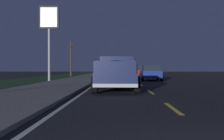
{
  "coord_description": "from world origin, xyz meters",
  "views": [
    {
      "loc": [
        -2.87,
        1.65,
        1.21
      ],
      "look_at": [
        13.97,
        2.05,
        1.11
      ],
      "focal_mm": 43.16,
      "sensor_mm": 36.0,
      "label": 1
    }
  ],
  "objects_px": {
    "sedan_black": "(117,71)",
    "bare_tree_far": "(71,58)",
    "gas_price_sign": "(49,24)",
    "sedan_blue": "(151,73)",
    "sedan_red": "(143,72)",
    "pickup_truck": "(117,73)"
  },
  "relations": [
    {
      "from": "sedan_black",
      "to": "bare_tree_far",
      "type": "distance_m",
      "value": 7.7
    },
    {
      "from": "gas_price_sign",
      "to": "bare_tree_far",
      "type": "xyz_separation_m",
      "value": [
        15.72,
        0.69,
        -2.61
      ]
    },
    {
      "from": "sedan_blue",
      "to": "sedan_red",
      "type": "relative_size",
      "value": 1.0
    },
    {
      "from": "sedan_blue",
      "to": "gas_price_sign",
      "type": "height_order",
      "value": "gas_price_sign"
    },
    {
      "from": "pickup_truck",
      "to": "bare_tree_far",
      "type": "relative_size",
      "value": 1.0
    },
    {
      "from": "sedan_blue",
      "to": "pickup_truck",
      "type": "bearing_deg",
      "value": 165.07
    },
    {
      "from": "sedan_black",
      "to": "bare_tree_far",
      "type": "height_order",
      "value": "bare_tree_far"
    },
    {
      "from": "gas_price_sign",
      "to": "sedan_black",
      "type": "bearing_deg",
      "value": -19.75
    },
    {
      "from": "sedan_black",
      "to": "sedan_blue",
      "type": "bearing_deg",
      "value": -168.04
    },
    {
      "from": "pickup_truck",
      "to": "gas_price_sign",
      "type": "distance_m",
      "value": 13.6
    },
    {
      "from": "sedan_blue",
      "to": "sedan_black",
      "type": "bearing_deg",
      "value": 11.96
    },
    {
      "from": "sedan_black",
      "to": "bare_tree_far",
      "type": "xyz_separation_m",
      "value": [
        -2.14,
        7.11,
        2.04
      ]
    },
    {
      "from": "gas_price_sign",
      "to": "bare_tree_far",
      "type": "bearing_deg",
      "value": 2.53
    },
    {
      "from": "sedan_black",
      "to": "gas_price_sign",
      "type": "distance_m",
      "value": 19.54
    },
    {
      "from": "sedan_red",
      "to": "pickup_truck",
      "type": "bearing_deg",
      "value": 171.06
    },
    {
      "from": "gas_price_sign",
      "to": "bare_tree_far",
      "type": "height_order",
      "value": "gas_price_sign"
    },
    {
      "from": "sedan_red",
      "to": "gas_price_sign",
      "type": "height_order",
      "value": "gas_price_sign"
    },
    {
      "from": "bare_tree_far",
      "to": "sedan_blue",
      "type": "bearing_deg",
      "value": -143.44
    },
    {
      "from": "sedan_red",
      "to": "sedan_black",
      "type": "bearing_deg",
      "value": 27.02
    },
    {
      "from": "sedan_blue",
      "to": "bare_tree_far",
      "type": "distance_m",
      "value": 17.88
    },
    {
      "from": "pickup_truck",
      "to": "gas_price_sign",
      "type": "bearing_deg",
      "value": 30.64
    },
    {
      "from": "pickup_truck",
      "to": "sedan_blue",
      "type": "relative_size",
      "value": 1.23
    }
  ]
}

